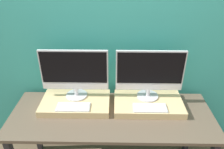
% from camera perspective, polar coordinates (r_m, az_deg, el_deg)
% --- Properties ---
extents(wall_back, '(8.00, 0.04, 2.60)m').
position_cam_1_polar(wall_back, '(2.03, 0.11, 9.25)').
color(wall_back, teal).
rests_on(wall_back, ground_plane).
extents(workbench, '(1.79, 0.66, 0.75)m').
position_cam_1_polar(workbench, '(2.01, -0.10, -11.99)').
color(workbench, brown).
rests_on(workbench, ground_plane).
extents(wooden_riser_left, '(0.62, 0.37, 0.06)m').
position_cam_1_polar(wooden_riser_left, '(2.06, -9.45, -7.32)').
color(wooden_riser_left, '#D6B77F').
rests_on(wooden_riser_left, workbench).
extents(monitor_left, '(0.60, 0.20, 0.47)m').
position_cam_1_polar(monitor_left, '(1.97, -9.78, 0.55)').
color(monitor_left, silver).
rests_on(monitor_left, wooden_riser_left).
extents(keyboard_left, '(0.29, 0.12, 0.01)m').
position_cam_1_polar(keyboard_left, '(1.95, -10.07, -8.34)').
color(keyboard_left, silver).
rests_on(keyboard_left, wooden_riser_left).
extents(wooden_riser_right, '(0.62, 0.37, 0.06)m').
position_cam_1_polar(wooden_riser_right, '(2.05, 9.42, -7.53)').
color(wooden_riser_right, '#D6B77F').
rests_on(wooden_riser_right, workbench).
extents(monitor_right, '(0.60, 0.20, 0.47)m').
position_cam_1_polar(monitor_right, '(1.96, 9.83, 0.37)').
color(monitor_right, silver).
rests_on(monitor_right, wooden_riser_right).
extents(keyboard_right, '(0.29, 0.12, 0.01)m').
position_cam_1_polar(keyboard_right, '(1.94, 9.92, -8.57)').
color(keyboard_right, silver).
rests_on(keyboard_right, wooden_riser_right).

